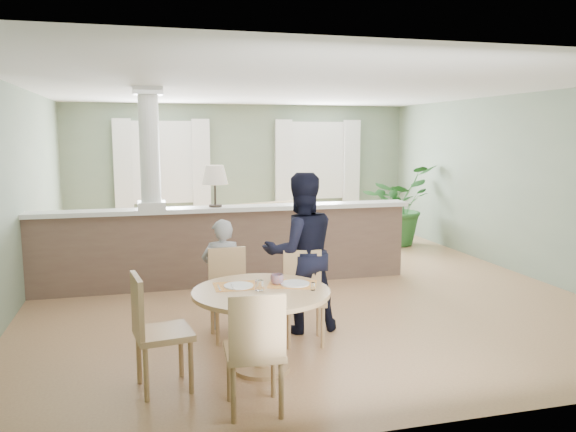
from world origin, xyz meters
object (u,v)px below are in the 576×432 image
object	(u,v)px
chair_side	(154,327)
chair_far_man	(303,292)
man_person	(301,252)
dining_table	(262,306)
chair_far_boy	(229,289)
sofa	(261,231)
child_person	(222,274)
houseplant	(397,205)
chair_near	(255,347)

from	to	relation	value
chair_side	chair_far_man	bearing A→B (deg)	-70.98
man_person	dining_table	bearing A→B (deg)	53.88
chair_far_boy	chair_side	bearing A→B (deg)	-127.26
sofa	chair_side	size ratio (longest dim) A/B	3.05
sofa	dining_table	size ratio (longest dim) A/B	2.45
chair_far_boy	chair_side	world-z (taller)	chair_side
child_person	houseplant	bearing A→B (deg)	-130.56
sofa	houseplant	size ratio (longest dim) A/B	1.96
houseplant	man_person	size ratio (longest dim) A/B	0.89
chair_near	child_person	world-z (taller)	child_person
sofa	chair_near	size ratio (longest dim) A/B	3.10
houseplant	child_person	bearing A→B (deg)	-135.00
chair_side	man_person	world-z (taller)	man_person
dining_table	chair_far_man	world-z (taller)	chair_far_man
chair_near	man_person	world-z (taller)	man_person
man_person	chair_side	bearing A→B (deg)	33.20
sofa	man_person	size ratio (longest dim) A/B	1.76
sofa	chair_far_man	xyz separation A→B (m)	(-0.43, -4.11, 0.07)
chair_far_man	chair_side	world-z (taller)	chair_side
houseplant	dining_table	distance (m)	6.31
sofa	houseplant	xyz separation A→B (m)	(2.74, 0.35, 0.32)
sofa	dining_table	bearing A→B (deg)	-119.72
dining_table	man_person	distance (m)	1.15
sofa	houseplant	distance (m)	2.78
dining_table	chair_side	world-z (taller)	chair_side
chair_far_man	chair_near	distance (m)	1.61
houseplant	child_person	xyz separation A→B (m)	(-3.91, -3.91, -0.16)
chair_far_man	chair_side	bearing A→B (deg)	-141.97
sofa	child_person	world-z (taller)	child_person
chair_side	child_person	world-z (taller)	child_person
chair_far_boy	chair_side	xyz separation A→B (m)	(-0.79, -1.11, 0.03)
chair_far_man	man_person	xyz separation A→B (m)	(0.06, 0.32, 0.34)
chair_far_boy	child_person	distance (m)	0.26
houseplant	dining_table	world-z (taller)	houseplant
houseplant	man_person	bearing A→B (deg)	-126.83
dining_table	chair_far_man	distance (m)	0.84
child_person	man_person	distance (m)	0.88
chair_far_boy	child_person	bearing A→B (deg)	96.77
dining_table	chair_near	world-z (taller)	chair_near
chair_near	chair_far_man	bearing A→B (deg)	-115.20
sofa	man_person	distance (m)	3.83
man_person	houseplant	bearing A→B (deg)	-129.16
chair_side	chair_far_boy	bearing A→B (deg)	-44.29
dining_table	chair_far_boy	size ratio (longest dim) A/B	1.33
chair_far_boy	chair_far_man	distance (m)	0.78
chair_side	man_person	distance (m)	1.94
child_person	chair_far_man	bearing A→B (deg)	147.72
houseplant	sofa	bearing A→B (deg)	-172.62
dining_table	chair_near	xyz separation A→B (m)	(-0.22, -0.79, -0.05)
chair_far_boy	chair_near	distance (m)	1.72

